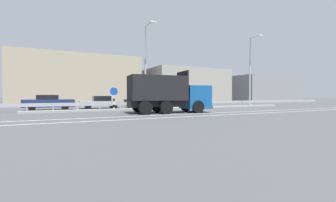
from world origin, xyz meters
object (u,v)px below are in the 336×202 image
(street_lamp_2, at_px, (251,68))
(parked_car_2, at_px, (101,102))
(street_lamp_1, at_px, (146,63))
(median_road_sign, at_px, (114,98))
(dump_truck, at_px, (178,98))
(parked_car_3, at_px, (143,101))
(parked_car_1, at_px, (49,102))

(street_lamp_2, distance_m, parked_car_2, 19.20)
(street_lamp_1, bearing_deg, parked_car_2, 129.97)
(median_road_sign, xyz_separation_m, street_lamp_1, (3.25, -0.05, 3.56))
(dump_truck, bearing_deg, street_lamp_1, -160.55)
(dump_truck, relative_size, street_lamp_1, 0.83)
(street_lamp_2, distance_m, parked_car_3, 14.53)
(dump_truck, height_order, parked_car_1, dump_truck)
(street_lamp_1, height_order, parked_car_1, street_lamp_1)
(dump_truck, xyz_separation_m, parked_car_3, (-0.06, 8.71, -0.45))
(parked_car_1, bearing_deg, median_road_sign, 52.42)
(street_lamp_1, bearing_deg, parked_car_3, 74.28)
(parked_car_2, xyz_separation_m, parked_car_3, (4.88, -0.42, 0.08))
(dump_truck, relative_size, parked_car_1, 1.52)
(dump_truck, height_order, street_lamp_2, street_lamp_2)
(median_road_sign, bearing_deg, parked_car_3, 42.28)
(dump_truck, xyz_separation_m, street_lamp_1, (-1.20, 4.67, 3.56))
(dump_truck, distance_m, parked_car_3, 8.73)
(median_road_sign, height_order, parked_car_1, median_road_sign)
(dump_truck, xyz_separation_m, street_lamp_2, (13.20, 4.55, 3.75))
(dump_truck, bearing_deg, median_road_sign, -131.62)
(median_road_sign, xyz_separation_m, parked_car_2, (-0.49, 4.42, -0.54))
(street_lamp_1, relative_size, street_lamp_2, 0.96)
(median_road_sign, distance_m, street_lamp_2, 18.06)
(street_lamp_2, xyz_separation_m, parked_car_2, (-18.15, 4.58, -4.28))
(street_lamp_2, height_order, parked_car_3, street_lamp_2)
(median_road_sign, relative_size, parked_car_1, 0.48)
(parked_car_2, bearing_deg, dump_truck, -150.29)
(dump_truck, bearing_deg, street_lamp_2, 114.02)
(street_lamp_2, bearing_deg, dump_truck, -160.98)
(median_road_sign, bearing_deg, street_lamp_2, -0.55)
(parked_car_2, bearing_deg, street_lamp_2, -102.90)
(street_lamp_1, bearing_deg, street_lamp_2, -0.48)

